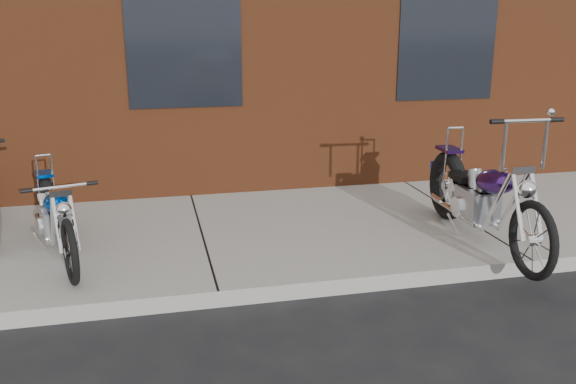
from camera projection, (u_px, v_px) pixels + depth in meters
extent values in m
plane|color=black|center=(219.00, 308.00, 5.17)|extent=(120.00, 120.00, 0.00)
cube|color=gray|center=(202.00, 240.00, 6.56)|extent=(22.00, 3.00, 0.15)
torus|color=black|center=(454.00, 189.00, 6.76)|extent=(0.19, 0.79, 0.79)
torus|color=black|center=(543.00, 247.00, 5.15)|extent=(0.11, 0.71, 0.71)
cube|color=gray|center=(485.00, 209.00, 6.10)|extent=(0.32, 0.45, 0.33)
ellipsoid|color=#38175E|center=(504.00, 186.00, 5.73)|extent=(0.31, 0.61, 0.34)
cube|color=black|center=(473.00, 180.00, 6.31)|extent=(0.28, 0.32, 0.07)
cylinder|color=white|center=(538.00, 210.00, 5.20)|extent=(0.06, 0.32, 0.59)
cylinder|color=white|center=(538.00, 123.00, 5.13)|extent=(0.60, 0.06, 0.03)
cylinder|color=white|center=(460.00, 154.00, 6.57)|extent=(0.03, 0.03, 0.52)
cylinder|color=white|center=(484.00, 214.00, 6.39)|extent=(0.09, 0.98, 0.05)
torus|color=black|center=(49.00, 209.00, 6.29)|extent=(0.29, 0.66, 0.65)
torus|color=black|center=(73.00, 257.00, 5.10)|extent=(0.21, 0.58, 0.59)
cube|color=gray|center=(58.00, 226.00, 5.80)|extent=(0.34, 0.41, 0.27)
ellipsoid|color=blue|center=(59.00, 207.00, 5.51)|extent=(0.35, 0.54, 0.28)
cube|color=silver|center=(52.00, 202.00, 5.95)|extent=(0.27, 0.30, 0.05)
cylinder|color=white|center=(68.00, 227.00, 5.13)|extent=(0.10, 0.26, 0.48)
cylinder|color=white|center=(62.00, 190.00, 5.14)|extent=(0.49, 0.15, 0.03)
cylinder|color=white|center=(47.00, 179.00, 6.13)|extent=(0.02, 0.02, 0.43)
cylinder|color=white|center=(67.00, 230.00, 6.05)|extent=(0.25, 0.79, 0.04)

